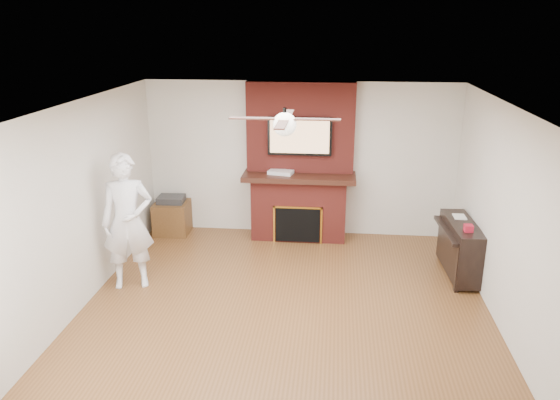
# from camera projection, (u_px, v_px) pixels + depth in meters

# --- Properties ---
(room_shell) EXTENTS (5.36, 5.86, 2.86)m
(room_shell) POSITION_uv_depth(u_px,v_px,m) (284.00, 217.00, 6.24)
(room_shell) COLOR brown
(room_shell) RESTS_ON ground
(fireplace) EXTENTS (1.78, 0.64, 2.50)m
(fireplace) POSITION_uv_depth(u_px,v_px,m) (299.00, 178.00, 8.72)
(fireplace) COLOR maroon
(fireplace) RESTS_ON ground
(tv) EXTENTS (1.00, 0.08, 0.60)m
(tv) POSITION_uv_depth(u_px,v_px,m) (300.00, 136.00, 8.47)
(tv) COLOR black
(tv) RESTS_ON fireplace
(ceiling_fan) EXTENTS (1.21, 1.21, 0.31)m
(ceiling_fan) POSITION_uv_depth(u_px,v_px,m) (285.00, 123.00, 5.90)
(ceiling_fan) COLOR black
(ceiling_fan) RESTS_ON room_shell
(person) EXTENTS (0.77, 0.63, 1.81)m
(person) POSITION_uv_depth(u_px,v_px,m) (128.00, 222.00, 7.08)
(person) COLOR silver
(person) RESTS_ON ground
(side_table) EXTENTS (0.57, 0.57, 0.64)m
(side_table) POSITION_uv_depth(u_px,v_px,m) (172.00, 216.00, 9.09)
(side_table) COLOR #503216
(side_table) RESTS_ON ground
(piano) EXTENTS (0.49, 1.19, 0.86)m
(piano) POSITION_uv_depth(u_px,v_px,m) (460.00, 247.00, 7.53)
(piano) COLOR black
(piano) RESTS_ON ground
(cable_box) EXTENTS (0.42, 0.29, 0.05)m
(cable_box) POSITION_uv_depth(u_px,v_px,m) (281.00, 172.00, 8.63)
(cable_box) COLOR silver
(cable_box) RESTS_ON fireplace
(candle_green) EXTENTS (0.06, 0.06, 0.10)m
(candle_green) POSITION_uv_depth(u_px,v_px,m) (298.00, 237.00, 8.84)
(candle_green) COLOR #418535
(candle_green) RESTS_ON ground
(candle_cream) EXTENTS (0.08, 0.08, 0.10)m
(candle_cream) POSITION_uv_depth(u_px,v_px,m) (300.00, 238.00, 8.79)
(candle_cream) COLOR beige
(candle_cream) RESTS_ON ground
(candle_blue) EXTENTS (0.06, 0.06, 0.09)m
(candle_blue) POSITION_uv_depth(u_px,v_px,m) (315.00, 239.00, 8.78)
(candle_blue) COLOR #325096
(candle_blue) RESTS_ON ground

